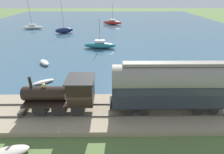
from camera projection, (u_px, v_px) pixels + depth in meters
ground_plane at (84, 115)px, 15.45m from camera, size 200.00×200.00×0.00m
harbor_water at (103, 26)px, 53.93m from camera, size 80.00×80.00×0.01m
rail_embankment at (84, 113)px, 15.42m from camera, size 5.31×56.00×0.59m
steam_locomotive at (66, 92)px, 14.48m from camera, size 2.34×6.33×3.17m
passenger_coach at (172, 85)px, 14.24m from camera, size 2.21×10.13×4.38m
sailboat_red at (112, 22)px, 55.38m from camera, size 2.66×6.12×6.17m
sailboat_navy at (64, 30)px, 44.39m from camera, size 2.74×4.59×7.67m
sailboat_white at (33, 27)px, 49.17m from camera, size 1.46×5.87×7.60m
sailboat_teal at (100, 45)px, 32.92m from camera, size 2.01×6.08×5.41m
rowboat_near_shore at (168, 72)px, 23.02m from camera, size 2.62×2.33×0.43m
rowboat_mid_harbor at (44, 62)px, 25.90m from camera, size 2.54×2.24×0.56m
rowboat_off_pier at (43, 82)px, 20.67m from camera, size 1.91×2.47×0.36m
beached_dinghy at (7, 153)px, 11.63m from camera, size 1.88×3.00×0.44m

